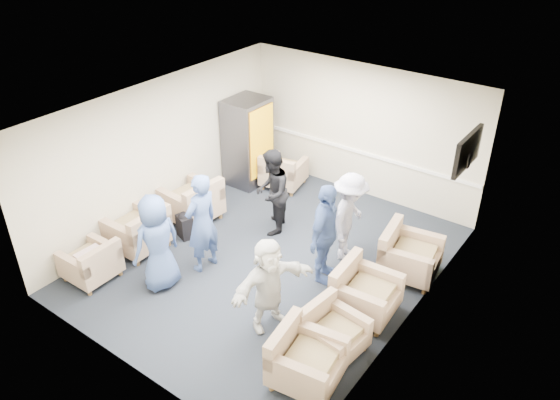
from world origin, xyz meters
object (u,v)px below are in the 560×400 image
Objects in this scene: armchair_right_near at (303,361)px; person_front_right at (269,284)px; vending_machine at (248,142)px; armchair_right_far at (407,256)px; person_mid_left at (202,223)px; armchair_corner at (282,173)px; person_back_right at (349,218)px; armchair_right_midfar at (362,294)px; armchair_left_far at (194,203)px; armchair_left_mid at (139,232)px; person_front_left at (157,243)px; person_mid_right at (325,234)px; armchair_left_near at (93,264)px; person_back_left at (272,192)px; armchair_right_midnear at (331,333)px.

person_front_right is at bearing 51.62° from armchair_right_near.
vending_machine reaches higher than person_front_right.
person_mid_left is (-2.80, -1.80, 0.52)m from armchair_right_far.
person_back_right is at bearing 138.97° from armchair_corner.
armchair_left_far is at bearing 80.54° from armchair_right_midfar.
armchair_left_far is 0.57× the size of person_mid_left.
armchair_corner is (-3.25, 4.03, -0.01)m from armchair_right_near.
armchair_left_mid is 2.98m from person_front_right.
person_front_left is at bearing -73.09° from vending_machine.
armchair_right_midfar is (3.81, -0.39, -0.02)m from armchair_left_far.
person_mid_right reaches higher than person_back_right.
armchair_left_mid is at bearing -88.80° from vending_machine.
armchair_left_near is at bearing 3.35° from armchair_left_far.
armchair_left_far reaches higher than armchair_corner.
person_back_left is (0.48, 2.31, -0.00)m from person_front_left.
armchair_corner is at bearing -164.41° from person_front_left.
person_mid_left is (1.31, -2.79, -0.06)m from vending_machine.
armchair_right_near is 0.51× the size of vending_machine.
armchair_right_near is 2.84m from armchair_right_far.
person_back_left is at bearing 87.14° from armchair_right_far.
armchair_left_mid is at bearing 95.74° from armchair_right_midnear.
armchair_right_midnear is 3.14m from person_back_left.
person_mid_right reaches higher than armchair_corner.
armchair_corner is at bearing 30.82° from armchair_right_near.
person_mid_left reaches higher than person_back_right.
person_mid_left is at bearing 120.35° from person_back_right.
person_mid_left reaches higher than armchair_right_far.
person_front_right is at bearing 166.28° from person_mid_right.
person_front_left is 1.96m from person_front_right.
armchair_left_near is 0.81× the size of armchair_right_near.
armchair_corner is (-3.37, 1.20, -0.03)m from armchair_right_far.
armchair_right_midnear is 0.93m from armchair_right_midfar.
person_mid_right is at bearing 17.19° from armchair_right_near.
vending_machine is 1.14× the size of person_back_left.
person_mid_left reaches higher than person_mid_right.
armchair_right_near is at bearing 16.43° from person_back_left.
person_back_right reaches higher than armchair_left_mid.
armchair_left_near is 1.24m from person_front_left.
armchair_right_near is at bearing 78.59° from armchair_left_mid.
vending_machine is (-0.74, -0.21, 0.60)m from armchair_corner.
armchair_corner is (0.58, 2.04, -0.04)m from armchair_left_far.
person_mid_right reaches higher than armchair_right_midnear.
armchair_left_far is 1.09× the size of armchair_right_midfar.
armchair_left_near is at bearing 110.34° from armchair_right_midnear.
armchair_right_near is at bearing 177.18° from armchair_right_midfar.
vending_machine is (-3.97, 2.23, 0.58)m from armchair_right_midfar.
armchair_left_far is at bearing 77.74° from armchair_right_midnear.
person_front_left reaches higher than armchair_left_near.
armchair_right_midnear is at bearing 24.94° from person_back_left.
person_front_left is (-2.91, 0.27, 0.48)m from armchair_right_near.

